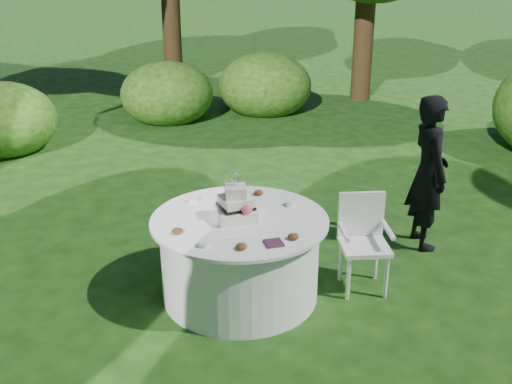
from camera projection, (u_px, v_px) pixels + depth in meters
ground at (240, 294)px, 5.50m from camera, size 80.00×80.00×0.00m
napkins at (274, 243)px, 4.75m from camera, size 0.14×0.14×0.02m
feather_plume at (230, 237)px, 4.85m from camera, size 0.48×0.07×0.01m
guest at (428, 173)px, 6.16m from camera, size 0.48×0.65×1.63m
table at (240, 257)px, 5.35m from camera, size 1.56×1.56×0.77m
cake at (236, 207)px, 5.16m from camera, size 0.36×0.37×0.43m
chair at (363, 235)px, 5.48m from camera, size 0.51×0.51×0.89m
votives at (231, 214)px, 5.24m from camera, size 1.03×1.01×0.04m
petal_cups at (243, 225)px, 5.03m from camera, size 0.97×1.12×0.05m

